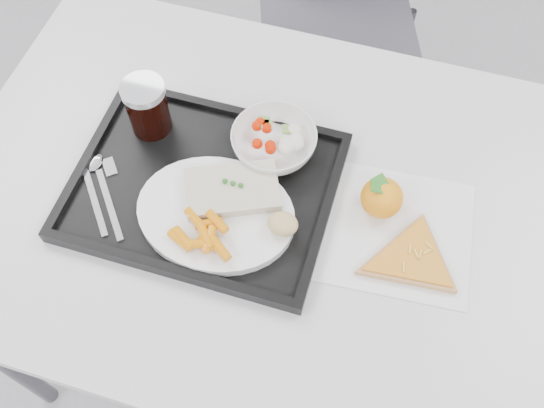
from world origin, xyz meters
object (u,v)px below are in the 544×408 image
at_px(dinner_plate, 216,214).
at_px(pizza_slice, 411,259).
at_px(table, 283,218).
at_px(salad_bowl, 274,142).
at_px(cola_glass, 147,106).
at_px(tangerine, 382,198).
at_px(tray, 204,187).

relative_size(dinner_plate, pizza_slice, 1.00).
height_order(table, salad_bowl, salad_bowl).
xyz_separation_m(table, dinner_plate, (-0.10, -0.07, 0.09)).
bearing_deg(cola_glass, table, -14.84).
height_order(dinner_plate, tangerine, tangerine).
distance_m(dinner_plate, pizza_slice, 0.33).
xyz_separation_m(tangerine, pizza_slice, (0.07, -0.08, -0.02)).
relative_size(tray, salad_bowl, 2.96).
xyz_separation_m(table, tangerine, (0.16, 0.03, 0.10)).
bearing_deg(salad_bowl, tray, -131.61).
distance_m(salad_bowl, tangerine, 0.21).
relative_size(table, cola_glass, 11.11).
distance_m(salad_bowl, pizza_slice, 0.31).
bearing_deg(table, tray, -171.16).
relative_size(cola_glass, pizza_slice, 0.40).
height_order(tangerine, pizza_slice, tangerine).
bearing_deg(tangerine, salad_bowl, 165.07).
relative_size(table, pizza_slice, 4.45).
bearing_deg(pizza_slice, tray, 175.08).
relative_size(salad_bowl, tangerine, 1.59).
bearing_deg(tray, tangerine, 9.90).
relative_size(dinner_plate, salad_bowl, 1.78).
bearing_deg(cola_glass, pizza_slice, -14.01).
xyz_separation_m(table, tray, (-0.14, -0.02, 0.08)).
height_order(table, tangerine, tangerine).
relative_size(tray, tangerine, 4.70).
height_order(salad_bowl, tangerine, tangerine).
distance_m(dinner_plate, cola_glass, 0.23).
distance_m(cola_glass, tangerine, 0.44).
bearing_deg(cola_glass, dinner_plate, -39.59).
distance_m(tangerine, pizza_slice, 0.11).
height_order(salad_bowl, cola_glass, cola_glass).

